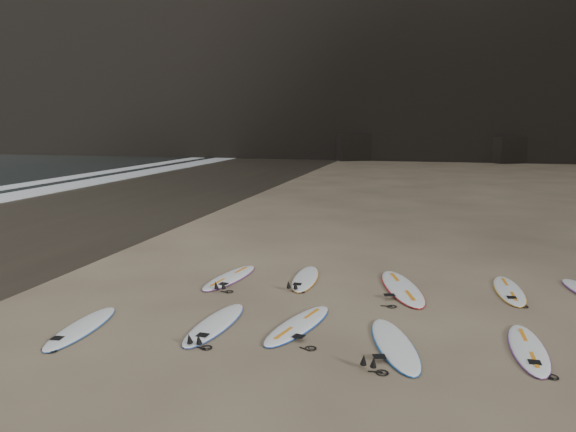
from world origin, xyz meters
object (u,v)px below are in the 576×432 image
(surfboard_0, at_px, (82,327))
(surfboard_8, at_px, (509,290))
(surfboard_1, at_px, (215,324))
(surfboard_6, at_px, (305,278))
(surfboard_2, at_px, (298,324))
(surfboard_4, at_px, (528,348))
(surfboard_3, at_px, (395,344))
(surfboard_5, at_px, (230,277))
(surfboard_7, at_px, (402,287))

(surfboard_0, xyz_separation_m, surfboard_8, (7.74, 4.27, 0.00))
(surfboard_8, bearing_deg, surfboard_1, -149.99)
(surfboard_0, distance_m, surfboard_6, 5.21)
(surfboard_0, height_order, surfboard_1, surfboard_1)
(surfboard_1, distance_m, surfboard_8, 6.51)
(surfboard_2, height_order, surfboard_4, surfboard_2)
(surfboard_2, bearing_deg, surfboard_8, 52.30)
(surfboard_1, relative_size, surfboard_3, 0.97)
(surfboard_2, xyz_separation_m, surfboard_5, (-2.29, 2.65, 0.00))
(surfboard_1, relative_size, surfboard_7, 0.84)
(surfboard_1, relative_size, surfboard_5, 0.99)
(surfboard_4, bearing_deg, surfboard_0, -173.40)
(surfboard_0, relative_size, surfboard_2, 0.96)
(surfboard_6, height_order, surfboard_8, surfboard_8)
(surfboard_4, distance_m, surfboard_6, 5.43)
(surfboard_0, distance_m, surfboard_8, 8.84)
(surfboard_3, bearing_deg, surfboard_6, 106.30)
(surfboard_3, relative_size, surfboard_8, 1.06)
(surfboard_7, height_order, surfboard_8, surfboard_7)
(surfboard_0, height_order, surfboard_3, surfboard_3)
(surfboard_4, distance_m, surfboard_5, 6.77)
(surfboard_4, relative_size, surfboard_7, 0.80)
(surfboard_1, height_order, surfboard_8, surfboard_1)
(surfboard_8, bearing_deg, surfboard_3, -123.92)
(surfboard_1, xyz_separation_m, surfboard_4, (5.37, 0.19, -0.00))
(surfboard_2, distance_m, surfboard_5, 3.51)
(surfboard_1, distance_m, surfboard_6, 3.48)
(surfboard_5, distance_m, surfboard_6, 1.79)
(surfboard_7, bearing_deg, surfboard_3, -105.81)
(surfboard_5, relative_size, surfboard_6, 1.06)
(surfboard_8, bearing_deg, surfboard_0, -153.74)
(surfboard_2, relative_size, surfboard_5, 0.99)
(surfboard_0, relative_size, surfboard_3, 0.93)
(surfboard_1, xyz_separation_m, surfboard_7, (3.20, 3.11, 0.01))
(surfboard_2, bearing_deg, surfboard_1, -153.85)
(surfboard_4, bearing_deg, surfboard_1, -178.44)
(surfboard_0, height_order, surfboard_8, surfboard_8)
(surfboard_3, height_order, surfboard_7, surfboard_7)
(surfboard_7, bearing_deg, surfboard_6, 157.33)
(surfboard_0, bearing_deg, surfboard_2, 12.13)
(surfboard_0, bearing_deg, surfboard_3, 2.07)
(surfboard_4, xyz_separation_m, surfboard_7, (-2.17, 2.92, 0.01))
(surfboard_5, bearing_deg, surfboard_6, 20.12)
(surfboard_4, height_order, surfboard_6, same)
(surfboard_0, xyz_separation_m, surfboard_1, (2.26, 0.76, 0.00))
(surfboard_6, bearing_deg, surfboard_1, -110.07)
(surfboard_0, height_order, surfboard_4, same)
(surfboard_4, height_order, surfboard_7, surfboard_7)
(surfboard_1, xyz_separation_m, surfboard_3, (3.25, -0.17, 0.00))
(surfboard_0, bearing_deg, surfboard_6, 48.00)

